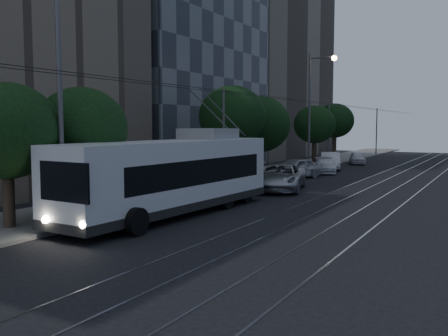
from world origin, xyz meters
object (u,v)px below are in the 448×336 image
object	(u,v)px
trolleybus	(174,175)
car_white_b	(325,166)
pickup_silver	(280,177)
streetlamp_near	(67,53)
car_white_c	(330,161)
car_white_a	(295,168)
streetlamp_far	(314,101)
car_white_d	(357,158)

from	to	relation	value
trolleybus	car_white_b	distance (m)	21.55
pickup_silver	streetlamp_near	xyz separation A→B (m)	(-2.08, -14.63, 5.70)
trolleybus	car_white_c	size ratio (longest dim) A/B	2.75
car_white_a	streetlamp_far	size ratio (longest dim) A/B	0.45
car_white_a	streetlamp_near	distance (m)	22.08
trolleybus	car_white_d	bearing A→B (deg)	93.12
trolleybus	car_white_c	bearing A→B (deg)	94.55
car_white_d	car_white_c	bearing A→B (deg)	-113.68
pickup_silver	streetlamp_far	size ratio (longest dim) A/B	0.58
car_white_d	streetlamp_far	xyz separation A→B (m)	(-1.38, -9.20, 5.34)
car_white_b	car_white_c	size ratio (longest dim) A/B	0.92
streetlamp_far	car_white_a	bearing A→B (deg)	-82.66
streetlamp_near	trolleybus	bearing A→B (deg)	75.68
car_white_b	car_white_a	bearing A→B (deg)	-116.72
streetlamp_far	pickup_silver	bearing A→B (deg)	-79.45
car_white_b	streetlamp_far	xyz separation A→B (m)	(-1.40, 1.20, 5.33)
car_white_b	car_white_c	bearing A→B (deg)	80.13
car_white_c	streetlamp_near	xyz separation A→B (m)	(-0.48, -29.75, 5.74)
car_white_a	car_white_d	size ratio (longest dim) A/B	1.24
car_white_a	streetlamp_near	size ratio (longest dim) A/B	0.41
car_white_c	streetlamp_near	distance (m)	30.30
car_white_a	car_white_c	bearing A→B (deg)	110.83
car_white_d	car_white_a	bearing A→B (deg)	-111.06
trolleybus	streetlamp_near	xyz separation A→B (m)	(-1.22, -4.79, 4.76)
pickup_silver	car_white_b	size ratio (longest dim) A/B	1.36
car_white_c	streetlamp_far	size ratio (longest dim) A/B	0.47
pickup_silver	car_white_d	xyz separation A→B (m)	(-1.02, 22.08, -0.18)
car_white_b	streetlamp_near	xyz separation A→B (m)	(-1.08, -26.31, 5.88)
car_white_d	streetlamp_near	distance (m)	37.19
trolleybus	streetlamp_far	size ratio (longest dim) A/B	1.28
pickup_silver	streetlamp_far	bearing A→B (deg)	85.93
pickup_silver	car_white_d	bearing A→B (deg)	78.01
trolleybus	car_white_d	size ratio (longest dim) A/B	3.54
streetlamp_near	streetlamp_far	size ratio (longest dim) A/B	1.10
pickup_silver	car_white_b	xyz separation A→B (m)	(-1.00, 11.68, -0.18)
pickup_silver	trolleybus	bearing A→B (deg)	-109.57
car_white_b	car_white_d	world-z (taller)	car_white_b
trolleybus	car_white_b	xyz separation A→B (m)	(-0.14, 21.52, -1.12)
car_white_a	car_white_d	xyz separation A→B (m)	(0.58, 15.40, -0.15)
car_white_b	streetlamp_far	distance (m)	5.64
car_white_a	car_white_c	distance (m)	8.43
trolleybus	car_white_a	world-z (taller)	trolleybus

